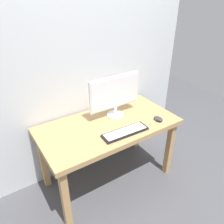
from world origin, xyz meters
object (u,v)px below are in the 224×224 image
object	(u,v)px
desk	(108,131)
mouse	(158,119)
keyboard_primary	(125,132)
monitor	(115,94)

from	to	relation	value
desk	mouse	bearing A→B (deg)	-26.23
desk	keyboard_primary	size ratio (longest dim) A/B	3.01
mouse	monitor	bearing A→B (deg)	132.90
monitor	keyboard_primary	size ratio (longest dim) A/B	1.25
monitor	mouse	bearing A→B (deg)	-47.11
keyboard_primary	monitor	bearing A→B (deg)	72.40
monitor	keyboard_primary	xyz separation A→B (m)	(-0.10, -0.32, -0.23)
keyboard_primary	mouse	world-z (taller)	mouse
monitor	keyboard_primary	world-z (taller)	monitor
desk	monitor	size ratio (longest dim) A/B	2.41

